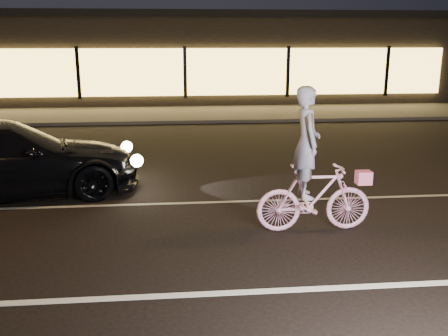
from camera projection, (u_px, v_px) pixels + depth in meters
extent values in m
plane|color=black|center=(206.00, 245.00, 7.56)|extent=(90.00, 90.00, 0.00)
cube|color=silver|center=(213.00, 294.00, 6.11)|extent=(60.00, 0.12, 0.01)
cube|color=gray|center=(200.00, 203.00, 9.48)|extent=(60.00, 0.10, 0.01)
cube|color=#383533|center=(187.00, 114.00, 20.06)|extent=(30.00, 4.00, 0.12)
cube|color=black|center=(183.00, 59.00, 25.35)|extent=(25.00, 8.00, 4.00)
cube|color=black|center=(182.00, 17.00, 24.83)|extent=(25.40, 8.40, 0.30)
cube|color=#F5C256|center=(185.00, 72.00, 21.50)|extent=(23.00, 0.15, 2.00)
cube|color=black|center=(78.00, 73.00, 21.01)|extent=(0.15, 0.08, 2.20)
cube|color=black|center=(185.00, 72.00, 21.42)|extent=(0.15, 0.08, 2.20)
cube|color=black|center=(288.00, 72.00, 21.84)|extent=(0.15, 0.08, 2.20)
cube|color=black|center=(387.00, 71.00, 22.25)|extent=(0.15, 0.08, 2.20)
imported|color=#DE3984|center=(314.00, 198.00, 7.99)|extent=(1.86, 0.53, 1.12)
imported|color=silver|center=(307.00, 143.00, 7.75)|extent=(0.42, 0.64, 1.76)
cube|color=#FF4F81|center=(364.00, 178.00, 7.98)|extent=(0.23, 0.19, 0.21)
imported|color=black|center=(3.00, 159.00, 9.69)|extent=(5.52, 3.24, 1.50)
sphere|color=#FFF2BF|center=(127.00, 147.00, 11.11)|extent=(0.25, 0.25, 0.25)
sphere|color=#FFF2BF|center=(137.00, 161.00, 9.85)|extent=(0.25, 0.25, 0.25)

